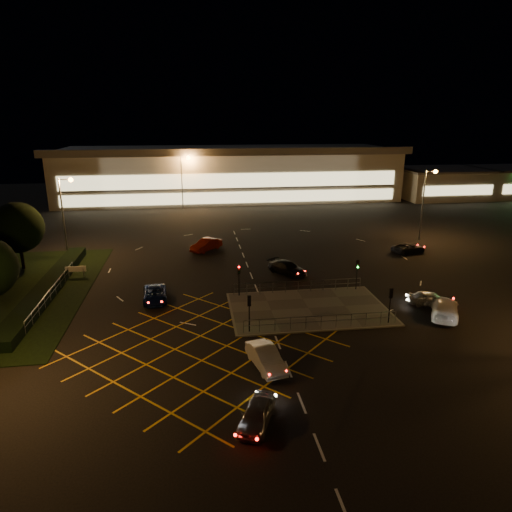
{
  "coord_description": "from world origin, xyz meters",
  "views": [
    {
      "loc": [
        -8.21,
        -39.72,
        16.93
      ],
      "look_at": [
        -1.35,
        8.86,
        2.0
      ],
      "focal_mm": 32.0,
      "sensor_mm": 36.0,
      "label": 1
    }
  ],
  "objects": [
    {
      "name": "ground",
      "position": [
        0.0,
        0.0,
        0.0
      ],
      "size": [
        180.0,
        180.0,
        0.0
      ],
      "primitive_type": "plane",
      "color": "black",
      "rests_on": "ground"
    },
    {
      "name": "pedestrian_island",
      "position": [
        2.0,
        -2.0,
        0.06
      ],
      "size": [
        14.0,
        9.0,
        0.12
      ],
      "primitive_type": "cube",
      "color": "#4C4944",
      "rests_on": "ground"
    },
    {
      "name": "hedge",
      "position": [
        -23.0,
        6.0,
        0.5
      ],
      "size": [
        2.0,
        26.0,
        1.0
      ],
      "primitive_type": "cube",
      "color": "black",
      "rests_on": "ground"
    },
    {
      "name": "supermarket",
      "position": [
        0.0,
        61.95,
        5.31
      ],
      "size": [
        72.0,
        26.5,
        10.5
      ],
      "color": "beige",
      "rests_on": "ground"
    },
    {
      "name": "retail_unit_a",
      "position": [
        46.0,
        53.97,
        3.21
      ],
      "size": [
        18.8,
        14.8,
        6.35
      ],
      "color": "beige",
      "rests_on": "ground"
    },
    {
      "name": "retail_unit_b",
      "position": [
        62.0,
        53.96,
        3.22
      ],
      "size": [
        14.8,
        14.8,
        6.35
      ],
      "color": "beige",
      "rests_on": "ground"
    },
    {
      "name": "streetlight_nw",
      "position": [
        -23.56,
        18.0,
        6.56
      ],
      "size": [
        1.78,
        0.56,
        10.03
      ],
      "color": "slate",
      "rests_on": "ground"
    },
    {
      "name": "streetlight_ne",
      "position": [
        24.44,
        20.0,
        6.56
      ],
      "size": [
        1.78,
        0.56,
        10.03
      ],
      "color": "slate",
      "rests_on": "ground"
    },
    {
      "name": "streetlight_far_left",
      "position": [
        -9.56,
        48.0,
        6.56
      ],
      "size": [
        1.78,
        0.56,
        10.03
      ],
      "color": "slate",
      "rests_on": "ground"
    },
    {
      "name": "streetlight_far_right",
      "position": [
        30.44,
        50.0,
        6.56
      ],
      "size": [
        1.78,
        0.56,
        10.03
      ],
      "color": "slate",
      "rests_on": "ground"
    },
    {
      "name": "signal_sw",
      "position": [
        -4.0,
        -5.99,
        2.37
      ],
      "size": [
        0.28,
        0.3,
        3.15
      ],
      "rotation": [
        0.0,
        0.0,
        3.14
      ],
      "color": "black",
      "rests_on": "pedestrian_island"
    },
    {
      "name": "signal_se",
      "position": [
        8.0,
        -5.99,
        2.37
      ],
      "size": [
        0.28,
        0.3,
        3.15
      ],
      "rotation": [
        0.0,
        0.0,
        3.14
      ],
      "color": "black",
      "rests_on": "pedestrian_island"
    },
    {
      "name": "signal_nw",
      "position": [
        -4.0,
        1.99,
        2.37
      ],
      "size": [
        0.28,
        0.3,
        3.15
      ],
      "color": "black",
      "rests_on": "pedestrian_island"
    },
    {
      "name": "signal_ne",
      "position": [
        8.0,
        1.99,
        2.37
      ],
      "size": [
        0.28,
        0.3,
        3.15
      ],
      "color": "black",
      "rests_on": "pedestrian_island"
    },
    {
      "name": "tree_c",
      "position": [
        -28.0,
        14.0,
        4.95
      ],
      "size": [
        5.76,
        5.76,
        7.84
      ],
      "color": "black",
      "rests_on": "ground"
    },
    {
      "name": "car_near_silver",
      "position": [
        -5.05,
        -17.61,
        0.67
      ],
      "size": [
        3.06,
        4.26,
        1.35
      ],
      "primitive_type": "imported",
      "rotation": [
        0.0,
        0.0,
        5.87
      ],
      "color": "#B2B4BA",
      "rests_on": "ground"
    },
    {
      "name": "car_queue_white",
      "position": [
        -3.52,
        -11.46,
        0.74
      ],
      "size": [
        2.52,
        4.71,
        1.48
      ],
      "primitive_type": "imported",
      "rotation": [
        0.0,
        0.0,
        0.22
      ],
      "color": "silver",
      "rests_on": "ground"
    },
    {
      "name": "car_left_blue",
      "position": [
        -12.14,
        2.05,
        0.66
      ],
      "size": [
        2.55,
        4.9,
        1.32
      ],
      "primitive_type": "imported",
      "rotation": [
        0.0,
        0.0,
        0.08
      ],
      "color": "#0C1B4C",
      "rests_on": "ground"
    },
    {
      "name": "car_far_dkgrey",
      "position": [
        2.08,
        8.01,
        0.71
      ],
      "size": [
        4.48,
        5.09,
        1.41
      ],
      "primitive_type": "imported",
      "rotation": [
        0.0,
        0.0,
        0.64
      ],
      "color": "black",
      "rests_on": "ground"
    },
    {
      "name": "car_right_silver",
      "position": [
        13.5,
        -2.8,
        0.68
      ],
      "size": [
        4.33,
        3.0,
        1.37
      ],
      "primitive_type": "imported",
      "rotation": [
        0.0,
        0.0,
        1.19
      ],
      "color": "silver",
      "rests_on": "ground"
    },
    {
      "name": "car_circ_red",
      "position": [
        -6.62,
        18.82,
        0.79
      ],
      "size": [
        4.5,
        4.62,
        1.58
      ],
      "primitive_type": "imported",
      "rotation": [
        0.0,
        0.0,
        5.52
      ],
      "color": "maroon",
      "rests_on": "ground"
    },
    {
      "name": "car_east_grey",
      "position": [
        19.47,
        14.01,
        0.64
      ],
      "size": [
        5.01,
        3.32,
        1.28
      ],
      "primitive_type": "imported",
      "rotation": [
        0.0,
        0.0,
        1.86
      ],
      "color": "black",
      "rests_on": "ground"
    },
    {
      "name": "car_approach_white",
      "position": [
        13.55,
        -5.22,
        0.79
      ],
      "size": [
        4.56,
        5.8,
        1.57
      ],
      "primitive_type": "imported",
      "rotation": [
        0.0,
        0.0,
        2.63
      ],
      "color": "#BBBBBB",
      "rests_on": "ground"
    }
  ]
}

